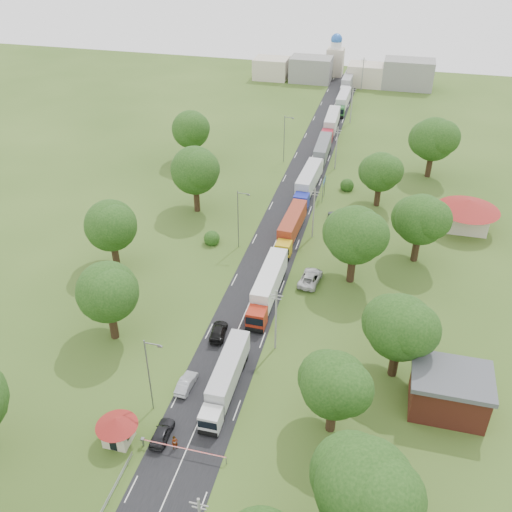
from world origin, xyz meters
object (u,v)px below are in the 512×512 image
(guard_booth, at_px, (117,427))
(pedestrian_near, at_px, (175,443))
(boom_barrier, at_px, (171,446))
(truck_0, at_px, (226,377))
(car_lane_mid, at_px, (186,383))
(info_sign, at_px, (324,184))
(car_lane_front, at_px, (162,433))

(guard_booth, distance_m, pedestrian_near, 6.19)
(boom_barrier, bearing_deg, truck_0, 72.88)
(boom_barrier, xyz_separation_m, guard_booth, (-5.84, -0.00, 1.27))
(car_lane_mid, xyz_separation_m, pedestrian_near, (1.84, -8.38, 0.21))
(truck_0, distance_m, pedestrian_near, 9.65)
(truck_0, height_order, car_lane_mid, truck_0)
(boom_barrier, bearing_deg, info_sign, 83.76)
(boom_barrier, relative_size, info_sign, 2.25)
(info_sign, bearing_deg, boom_barrier, -96.24)
(boom_barrier, relative_size, car_lane_mid, 2.26)
(truck_0, xyz_separation_m, car_lane_front, (-4.62, -8.18, -1.27))
(boom_barrier, height_order, truck_0, truck_0)
(pedestrian_near, bearing_deg, truck_0, 39.72)
(car_lane_mid, bearing_deg, pedestrian_near, 104.98)
(info_sign, bearing_deg, car_lane_mid, -99.11)
(boom_barrier, height_order, pedestrian_near, pedestrian_near)
(boom_barrier, xyz_separation_m, car_lane_mid, (-1.64, 8.88, -0.22))
(info_sign, distance_m, car_lane_mid, 51.82)
(car_lane_mid, distance_m, pedestrian_near, 8.59)
(boom_barrier, relative_size, pedestrian_near, 5.23)
(truck_0, bearing_deg, pedestrian_near, -106.87)
(boom_barrier, height_order, car_lane_mid, car_lane_mid)
(guard_booth, relative_size, car_lane_front, 1.05)
(boom_barrier, distance_m, guard_booth, 5.98)
(boom_barrier, bearing_deg, guard_booth, -179.99)
(truck_0, relative_size, car_lane_mid, 3.30)
(boom_barrier, relative_size, guard_booth, 2.10)
(car_lane_front, distance_m, car_lane_mid, 7.38)
(info_sign, distance_m, pedestrian_near, 59.88)
(info_sign, xyz_separation_m, pedestrian_near, (-6.36, -59.50, -2.12))
(guard_booth, bearing_deg, pedestrian_near, 4.74)
(guard_booth, height_order, info_sign, info_sign)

